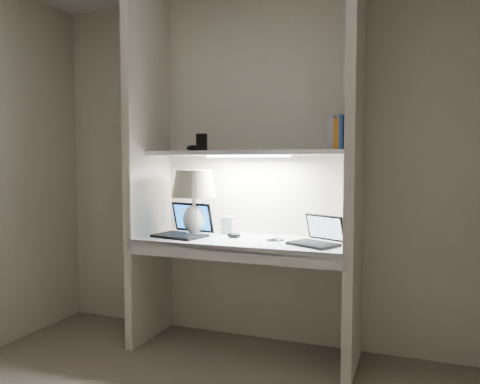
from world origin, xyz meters
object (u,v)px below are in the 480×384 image
at_px(laptop_main, 185,229).
at_px(speaker, 228,225).
at_px(table_lamp, 194,191).
at_px(laptop_netbook, 318,238).
at_px(book_row, 345,134).

distance_m(laptop_main, speaker, 0.32).
height_order(table_lamp, laptop_netbook, table_lamp).
xyz_separation_m(table_lamp, book_row, (1.02, 0.13, 0.39)).
distance_m(table_lamp, laptop_main, 0.27).
bearing_deg(book_row, speaker, 178.39).
relative_size(table_lamp, laptop_netbook, 1.26).
distance_m(table_lamp, speaker, 0.35).
height_order(laptop_main, laptop_netbook, laptop_main).
bearing_deg(laptop_main, speaker, 50.33).
xyz_separation_m(table_lamp, speaker, (0.20, 0.16, -0.25)).
xyz_separation_m(laptop_main, book_row, (1.07, 0.17, 0.65)).
bearing_deg(book_row, laptop_main, -170.75).
relative_size(table_lamp, speaker, 3.61).
height_order(table_lamp, book_row, book_row).
bearing_deg(book_row, table_lamp, -172.51).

